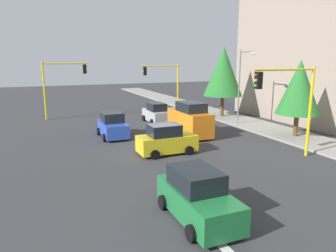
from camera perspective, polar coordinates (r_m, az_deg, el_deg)
name	(u,v)px	position (r m, az deg, el deg)	size (l,w,h in m)	color
ground_plane	(164,145)	(22.99, -0.75, -3.45)	(120.00, 120.00, 0.00)	#353538
sidewalk_kerb	(242,121)	(32.30, 13.31, 0.84)	(80.00, 4.00, 0.15)	gray
lane_arrow_near	(207,230)	(12.12, 7.02, -18.27)	(2.40, 1.10, 1.10)	silver
traffic_signal_far_left	(164,79)	(37.35, -0.78, 8.59)	(0.36, 4.59, 5.56)	yellow
traffic_signal_far_right	(62,79)	(34.70, -18.69, 8.06)	(0.36, 4.59, 5.87)	yellow
traffic_signal_near_left	(289,95)	(20.32, 21.09, 5.26)	(0.36, 4.59, 5.67)	yellow
street_lamp_curbside	(242,79)	(29.90, 13.24, 8.25)	(2.15, 0.28, 7.00)	slate
tree_roadside_mid	(223,72)	(33.95, 10.00, 9.69)	(4.08, 4.08, 7.45)	brown
tree_roadside_near	(299,88)	(26.52, 22.66, 6.45)	(3.37, 3.37, 6.11)	brown
delivery_van_orange	(190,120)	(25.67, 3.97, 1.08)	(4.80, 2.22, 2.77)	orange
car_silver	(156,114)	(31.08, -2.16, 2.27)	(3.84, 1.95, 1.98)	#B2B5BA
car_yellow	(166,140)	(20.74, -0.32, -2.59)	(2.06, 3.83, 1.98)	yellow
car_green	(197,197)	(12.49, 5.35, -12.66)	(4.18, 2.10, 1.98)	#1E7238
car_blue	(113,126)	(25.56, -9.97, 0.00)	(3.73, 2.11, 1.98)	blue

